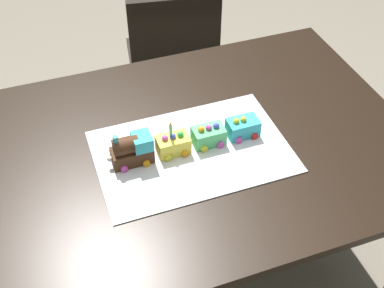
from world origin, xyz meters
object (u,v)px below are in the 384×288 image
(birthday_candle, at_px, (171,129))
(dining_table, at_px, (196,166))
(cake_car_caboose_lemon, at_px, (173,144))
(cake_locomotive, at_px, (132,150))
(cake_car_flatbed_mint_green, at_px, (209,135))
(cake_car_gondola_turquoise, at_px, (243,127))
(chair, at_px, (172,61))

(birthday_candle, bearing_deg, dining_table, 10.30)
(cake_car_caboose_lemon, xyz_separation_m, birthday_candle, (-0.01, 0.00, 0.07))
(dining_table, xyz_separation_m, cake_locomotive, (-0.21, -0.02, 0.16))
(dining_table, relative_size, cake_car_flatbed_mint_green, 14.00)
(cake_car_flatbed_mint_green, distance_m, birthday_candle, 0.14)
(dining_table, distance_m, cake_car_flatbed_mint_green, 0.15)
(cake_car_gondola_turquoise, xyz_separation_m, birthday_candle, (-0.24, 0.00, 0.07))
(chair, xyz_separation_m, birthday_candle, (-0.27, -0.85, 0.37))
(chair, bearing_deg, cake_car_gondola_turquoise, 97.11)
(chair, height_order, cake_car_caboose_lemon, chair)
(cake_locomotive, relative_size, cake_car_flatbed_mint_green, 1.40)
(cake_car_flatbed_mint_green, bearing_deg, dining_table, 156.61)
(cake_car_gondola_turquoise, bearing_deg, cake_locomotive, 180.00)
(cake_car_caboose_lemon, bearing_deg, birthday_candle, 180.00)
(chair, height_order, birthday_candle, birthday_candle)
(dining_table, relative_size, chair, 1.63)
(cake_car_flatbed_mint_green, bearing_deg, birthday_candle, 180.00)
(dining_table, height_order, birthday_candle, birthday_candle)
(chair, distance_m, cake_car_flatbed_mint_green, 0.91)
(cake_locomotive, bearing_deg, dining_table, 4.29)
(cake_locomotive, bearing_deg, birthday_candle, -0.00)
(cake_car_caboose_lemon, relative_size, cake_car_flatbed_mint_green, 1.00)
(dining_table, height_order, cake_car_flatbed_mint_green, cake_car_flatbed_mint_green)
(cake_car_flatbed_mint_green, height_order, cake_car_gondola_turquoise, same)
(dining_table, distance_m, cake_car_gondola_turquoise, 0.21)
(chair, xyz_separation_m, cake_car_flatbed_mint_green, (-0.15, -0.85, 0.30))
(cake_car_gondola_turquoise, distance_m, birthday_candle, 0.25)
(dining_table, bearing_deg, cake_car_caboose_lemon, -169.02)
(birthday_candle, bearing_deg, cake_car_caboose_lemon, -0.00)
(cake_car_flatbed_mint_green, bearing_deg, cake_car_gondola_turquoise, 0.00)
(dining_table, bearing_deg, birthday_candle, -169.70)
(cake_car_flatbed_mint_green, xyz_separation_m, birthday_candle, (-0.12, 0.00, 0.07))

